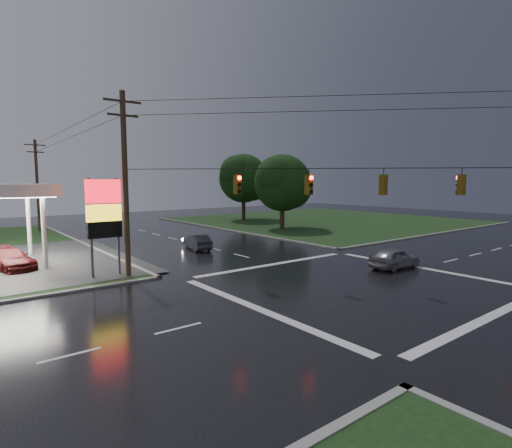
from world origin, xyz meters
TOP-DOWN VIEW (x-y plane):
  - ground at (0.00, 0.00)m, footprint 120.00×120.00m
  - grass_ne at (26.00, 26.00)m, footprint 36.00×36.00m
  - pylon_sign at (-10.50, 10.50)m, footprint 2.00×0.35m
  - utility_pole_nw at (-9.50, 9.50)m, footprint 2.20×0.32m
  - utility_pole_n at (-9.50, 38.00)m, footprint 2.20×0.32m
  - traffic_signals at (0.02, -0.02)m, footprint 26.87×26.87m
  - tree_ne_near at (14.14, 21.99)m, footprint 7.99×6.80m
  - tree_ne_far at (17.15, 33.99)m, footprint 8.46×7.20m
  - car_north at (-1.26, 15.69)m, footprint 2.02×4.09m
  - car_crossing at (5.52, 1.12)m, footprint 4.07×1.75m
  - car_pump at (-14.90, 16.43)m, footprint 3.13×5.17m

SIDE VIEW (x-z plane):
  - ground at x=0.00m, z-range 0.00..0.00m
  - grass_ne at x=26.00m, z-range 0.00..0.08m
  - car_north at x=-1.26m, z-range 0.00..1.29m
  - car_crossing at x=5.52m, z-range 0.00..1.37m
  - car_pump at x=-14.90m, z-range 0.00..1.40m
  - pylon_sign at x=-10.50m, z-range 1.01..7.01m
  - utility_pole_n at x=-9.50m, z-range 0.22..10.72m
  - tree_ne_near at x=14.14m, z-range 1.07..10.05m
  - utility_pole_nw at x=-9.50m, z-range 0.22..11.22m
  - tree_ne_far at x=17.15m, z-range 1.28..11.08m
  - traffic_signals at x=0.02m, z-range 5.75..7.22m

